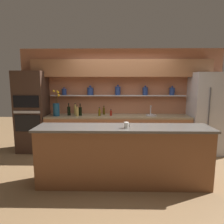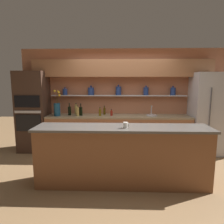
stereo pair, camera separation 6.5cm
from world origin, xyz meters
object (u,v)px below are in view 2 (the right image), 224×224
refrigerator (210,113)px  bottle_sauce_6 (111,113)px  oven_tower (33,112)px  bottle_spirit_2 (76,110)px  bottle_spirit_4 (78,112)px  coffee_mug (125,125)px  flower_vase (57,108)px  bottle_wine_1 (81,111)px  bottle_oil_5 (100,112)px  bottle_oil_3 (104,111)px  bottle_wine_0 (70,111)px  sink_fixture (152,115)px

refrigerator → bottle_sauce_6: refrigerator is taller
oven_tower → bottle_spirit_2: oven_tower is taller
bottle_spirit_4 → coffee_mug: 2.00m
oven_tower → flower_vase: size_ratio=3.13×
bottle_wine_1 → bottle_oil_5: bearing=-7.4°
bottle_oil_3 → bottle_oil_5: (-0.09, -0.24, -0.00)m
oven_tower → bottle_spirit_2: size_ratio=7.01×
oven_tower → coffee_mug: size_ratio=20.81×
bottle_wine_0 → bottle_wine_1: (0.30, -0.03, -0.00)m
bottle_spirit_2 → bottle_sauce_6: bearing=-10.3°
refrigerator → bottle_oil_3: refrigerator is taller
bottle_wine_1 → coffee_mug: (1.07, -1.76, 0.04)m
refrigerator → bottle_wine_1: size_ratio=6.56×
bottle_spirit_2 → coffee_mug: bearing=-57.4°
refrigerator → bottle_wine_0: size_ratio=6.36×
coffee_mug → bottle_oil_5: bearing=108.9°
oven_tower → bottle_spirit_4: bearing=-5.5°
bottle_sauce_6 → flower_vase: bearing=-178.0°
refrigerator → bottle_spirit_2: (-3.34, 0.18, 0.05)m
bottle_wine_0 → bottle_sauce_6: bearing=-2.7°
sink_fixture → coffee_mug: bearing=-112.0°
oven_tower → bottle_sauce_6: size_ratio=12.35×
bottle_oil_5 → sink_fixture: bearing=3.7°
coffee_mug → bottle_spirit_2: bearing=122.6°
flower_vase → bottle_wine_1: (0.58, 0.06, -0.08)m
bottle_wine_0 → coffee_mug: size_ratio=3.21×
bottle_wine_0 → bottle_oil_3: size_ratio=1.39×
bottle_spirit_4 → bottle_oil_3: bearing=23.9°
sink_fixture → bottle_wine_0: size_ratio=0.86×
refrigerator → bottle_wine_1: refrigerator is taller
sink_fixture → bottle_sauce_6: (-1.01, -0.04, 0.04)m
bottle_sauce_6 → bottle_spirit_2: bearing=169.7°
bottle_spirit_2 → coffee_mug: bottle_spirit_2 is taller
bottle_wine_1 → bottle_sauce_6: 0.77m
bottle_oil_5 → bottle_sauce_6: size_ratio=1.33×
bottle_wine_0 → flower_vase: bearing=-161.5°
oven_tower → bottle_wine_0: size_ratio=6.48×
bottle_wine_1 → refrigerator: bearing=-0.5°
sink_fixture → bottle_wine_0: bottle_wine_0 is taller
bottle_wine_0 → bottle_spirit_4: (0.24, -0.14, -0.01)m
coffee_mug → bottle_sauce_6: bearing=99.6°
flower_vase → bottle_wine_0: size_ratio=2.07×
bottle_wine_0 → bottle_wine_1: size_ratio=1.03×
flower_vase → bottle_sauce_6: size_ratio=3.94×
sink_fixture → bottle_oil_3: size_ratio=1.19×
bottle_sauce_6 → oven_tower: bearing=179.3°
oven_tower → bottle_wine_1: oven_tower is taller
bottle_spirit_2 → bottle_oil_3: size_ratio=1.28×
bottle_sauce_6 → sink_fixture: bearing=2.1°
bottle_spirit_4 → bottle_oil_5: size_ratio=1.20×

